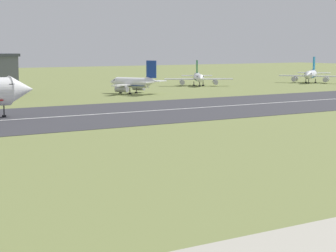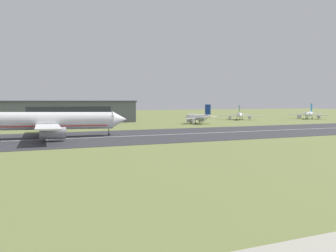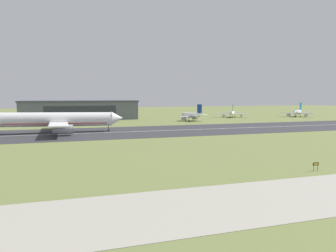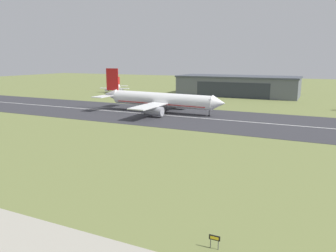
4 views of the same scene
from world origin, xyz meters
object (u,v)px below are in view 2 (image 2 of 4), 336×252
object	(u,v)px
airplane_parked_centre	(240,115)
airplane_parked_east	(309,114)
airplane_landing	(43,121)
airplane_parked_west	(198,117)

from	to	relation	value
airplane_parked_centre	airplane_parked_east	distance (m)	47.75
airplane_landing	airplane_parked_centre	world-z (taller)	airplane_landing
airplane_landing	airplane_parked_east	world-z (taller)	airplane_landing
airplane_parked_centre	airplane_parked_east	size ratio (longest dim) A/B	1.03
airplane_parked_east	airplane_parked_centre	bearing A→B (deg)	169.45
airplane_landing	airplane_parked_west	size ratio (longest dim) A/B	3.06
airplane_parked_centre	airplane_parked_east	world-z (taller)	airplane_parked_east
airplane_parked_west	airplane_parked_east	bearing A→B (deg)	7.61
airplane_parked_west	airplane_parked_east	xyz separation A→B (m)	(85.72, 11.45, -0.14)
airplane_parked_west	airplane_parked_centre	world-z (taller)	airplane_parked_west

